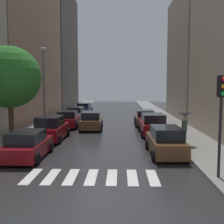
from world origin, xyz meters
name	(u,v)px	position (x,y,z in m)	size (l,w,h in m)	color
ground_plane	(110,119)	(0.00, 24.00, -0.02)	(28.00, 72.00, 0.04)	#28282A
sidewalk_left	(57,118)	(-6.50, 24.00, 0.07)	(3.00, 72.00, 0.15)	gray
sidewalk_right	(164,118)	(6.50, 24.00, 0.07)	(3.00, 72.00, 0.15)	gray
crosswalk_stripes	(92,177)	(0.00, 2.54, 0.01)	(5.85, 2.20, 0.01)	silver
building_left_mid	(17,44)	(-11.00, 23.86, 8.92)	(6.00, 20.19, 17.85)	#8C6B56
building_left_far	(55,50)	(-11.00, 43.14, 10.73)	(6.00, 16.85, 21.46)	#564C47
building_right_mid	(200,57)	(11.00, 25.29, 7.52)	(6.00, 12.52, 15.04)	#9E9384
parked_car_left_nearest	(27,145)	(-3.88, 5.62, 0.73)	(2.08, 4.25, 1.54)	maroon
parked_car_left_second	(51,129)	(-3.88, 10.85, 0.83)	(2.19, 4.46, 1.78)	maroon
parked_car_left_third	(68,120)	(-3.79, 17.01, 0.75)	(2.26, 4.09, 1.60)	maroon
parked_car_left_fourth	(76,114)	(-3.85, 22.26, 0.74)	(2.14, 4.11, 1.57)	#B2B7BF
parked_car_left_fifth	(84,109)	(-3.71, 28.34, 0.78)	(2.09, 4.62, 1.66)	navy
parked_car_right_nearest	(166,142)	(3.90, 6.59, 0.78)	(2.07, 4.48, 1.66)	brown
parked_car_right_second	(153,125)	(3.94, 13.32, 0.81)	(2.21, 4.59, 1.73)	maroon
parked_car_right_third	(145,118)	(3.77, 18.84, 0.73)	(2.14, 4.49, 1.53)	brown
car_midroad	(91,121)	(-1.43, 16.05, 0.76)	(2.20, 4.46, 1.63)	brown
pedestrian_foreground	(185,122)	(5.51, 8.97, 1.63)	(0.96, 0.96, 2.07)	navy
street_tree_left	(10,77)	(-6.67, 10.40, 4.62)	(4.44, 4.44, 6.70)	#513823
traffic_light_right_corner	(221,104)	(5.45, 2.26, 3.29)	(0.30, 0.42, 4.30)	black
lamp_post_left	(44,83)	(-5.55, 15.19, 4.29)	(0.60, 0.28, 7.21)	#595B60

